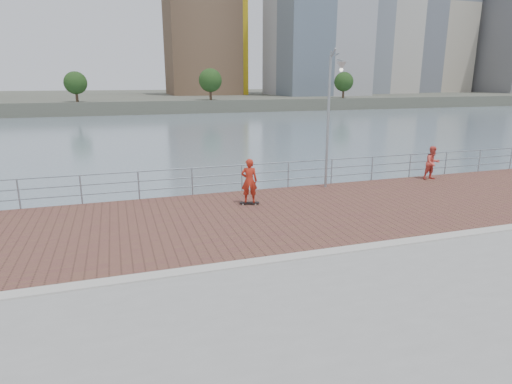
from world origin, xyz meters
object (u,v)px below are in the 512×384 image
object	(u,v)px
guardrail	(217,177)
skateboarder	(249,181)
street_lamp	(334,96)
bystander	(432,163)

from	to	relation	value
guardrail	skateboarder	distance (m)	2.15
skateboarder	street_lamp	bearing A→B (deg)	-147.35
bystander	street_lamp	bearing A→B (deg)	-177.30
street_lamp	bystander	size ratio (longest dim) A/B	3.53
skateboarder	guardrail	bearing A→B (deg)	-53.67
guardrail	bystander	world-z (taller)	bystander
guardrail	bystander	xyz separation A→B (m)	(9.90, -0.70, 0.09)
street_lamp	bystander	bearing A→B (deg)	2.09
guardrail	skateboarder	bearing A→B (deg)	-70.26
skateboarder	bystander	world-z (taller)	skateboarder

